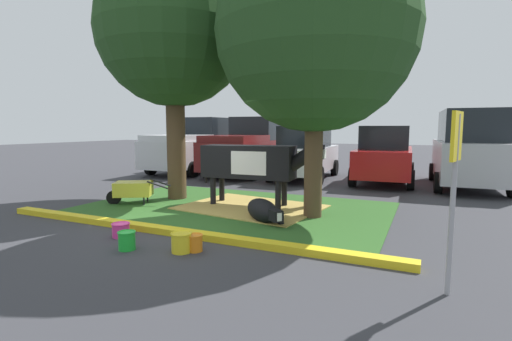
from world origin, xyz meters
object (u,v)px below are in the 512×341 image
(calf_lying, at_px, (263,211))
(hatchback_white, at_px, (305,153))
(wheelbarrow, at_px, (133,189))
(bucket_pink, at_px, (121,230))
(bucket_orange, at_px, (195,242))
(shade_tree_left, at_px, (173,32))
(parking_sign, at_px, (455,167))
(bucket_green, at_px, (127,240))
(pickup_truck_maroon, at_px, (195,147))
(person_handler, at_px, (311,174))
(sedan_red, at_px, (384,155))
(cow_holstein, at_px, (252,162))
(pickup_truck_black, at_px, (249,148))
(suv_black, at_px, (469,149))
(bucket_yellow, at_px, (181,242))
(shade_tree_right, at_px, (316,32))

(calf_lying, xyz_separation_m, hatchback_white, (-1.26, 6.85, 0.75))
(wheelbarrow, distance_m, bucket_pink, 3.02)
(calf_lying, height_order, bucket_orange, calf_lying)
(shade_tree_left, bearing_deg, parking_sign, -28.71)
(bucket_green, height_order, pickup_truck_maroon, pickup_truck_maroon)
(bucket_green, height_order, hatchback_white, hatchback_white)
(person_handler, xyz_separation_m, sedan_red, (1.12, 5.35, 0.15))
(parking_sign, relative_size, bucket_orange, 7.84)
(cow_holstein, xyz_separation_m, sedan_red, (2.50, 5.75, -0.12))
(pickup_truck_maroon, bearing_deg, wheelbarrow, -68.55)
(pickup_truck_black, bearing_deg, sedan_red, -2.79)
(bucket_pink, relative_size, bucket_orange, 1.19)
(parking_sign, height_order, pickup_truck_maroon, pickup_truck_maroon)
(cow_holstein, relative_size, sedan_red, 0.70)
(shade_tree_left, height_order, suv_black, shade_tree_left)
(pickup_truck_black, bearing_deg, bucket_pink, -78.01)
(bucket_green, distance_m, pickup_truck_maroon, 10.98)
(wheelbarrow, height_order, pickup_truck_maroon, pickup_truck_maroon)
(pickup_truck_maroon, relative_size, hatchback_white, 1.23)
(bucket_yellow, relative_size, pickup_truck_maroon, 0.06)
(shade_tree_right, distance_m, bucket_green, 5.49)
(pickup_truck_black, bearing_deg, shade_tree_right, -54.01)
(shade_tree_left, relative_size, parking_sign, 3.04)
(bucket_pink, distance_m, sedan_red, 9.80)
(person_handler, bearing_deg, pickup_truck_maroon, 142.30)
(calf_lying, bearing_deg, person_handler, 72.83)
(pickup_truck_black, xyz_separation_m, sedan_red, (5.53, -0.27, -0.13))
(person_handler, height_order, bucket_pink, person_handler)
(calf_lying, relative_size, bucket_pink, 3.70)
(bucket_pink, distance_m, pickup_truck_black, 9.63)
(shade_tree_right, xyz_separation_m, calf_lying, (-0.82, -0.83, -3.70))
(bucket_green, relative_size, pickup_truck_maroon, 0.06)
(shade_tree_right, distance_m, parking_sign, 4.65)
(person_handler, height_order, parking_sign, parking_sign)
(person_handler, relative_size, bucket_yellow, 4.64)
(wheelbarrow, distance_m, pickup_truck_black, 7.07)
(hatchback_white, bearing_deg, pickup_truck_black, 170.06)
(shade_tree_left, height_order, cow_holstein, shade_tree_left)
(pickup_truck_maroon, bearing_deg, sedan_red, -0.28)
(shade_tree_left, bearing_deg, cow_holstein, -1.83)
(bucket_green, relative_size, suv_black, 0.06)
(pickup_truck_maroon, height_order, hatchback_white, pickup_truck_maroon)
(hatchback_white, distance_m, suv_black, 5.52)
(shade_tree_left, xyz_separation_m, wheelbarrow, (-0.59, -1.09, -4.09))
(bucket_green, bearing_deg, sedan_red, 73.09)
(pickup_truck_maroon, bearing_deg, shade_tree_left, -60.30)
(bucket_orange, bearing_deg, hatchback_white, 96.47)
(bucket_green, bearing_deg, pickup_truck_maroon, 118.27)
(calf_lying, height_order, bucket_yellow, calf_lying)
(bucket_yellow, height_order, pickup_truck_black, pickup_truck_black)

